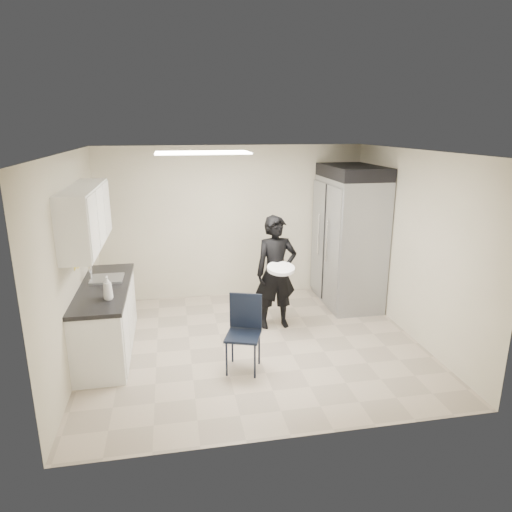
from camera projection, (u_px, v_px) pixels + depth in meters
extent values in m
plane|color=tan|center=(254.00, 344.00, 6.30)|extent=(4.50, 4.50, 0.00)
plane|color=white|center=(254.00, 152.00, 5.58)|extent=(4.50, 4.50, 0.00)
plane|color=beige|center=(233.00, 223.00, 7.83)|extent=(4.50, 0.00, 4.50)
plane|color=beige|center=(72.00, 263.00, 5.54)|extent=(0.00, 4.00, 4.00)
plane|color=beige|center=(413.00, 246.00, 6.34)|extent=(0.00, 4.00, 4.00)
cube|color=white|center=(203.00, 153.00, 5.86)|extent=(1.20, 0.60, 0.02)
cube|color=silver|center=(106.00, 320.00, 6.02)|extent=(0.60, 1.90, 0.86)
cube|color=black|center=(103.00, 288.00, 5.90)|extent=(0.64, 1.95, 0.05)
cube|color=gray|center=(107.00, 283.00, 6.14)|extent=(0.42, 0.40, 0.14)
cylinder|color=silver|center=(91.00, 273.00, 6.06)|extent=(0.02, 0.02, 0.24)
cube|color=silver|center=(86.00, 217.00, 5.61)|extent=(0.35, 1.80, 0.75)
cube|color=black|center=(96.00, 216.00, 6.75)|extent=(0.22, 0.30, 0.35)
cube|color=yellow|center=(75.00, 267.00, 5.66)|extent=(0.00, 0.12, 0.07)
cube|color=yellow|center=(78.00, 265.00, 5.86)|extent=(0.00, 0.12, 0.07)
cube|color=gray|center=(349.00, 242.00, 7.54)|extent=(0.80, 1.35, 2.10)
cube|color=black|center=(353.00, 172.00, 7.22)|extent=(0.80, 1.35, 0.20)
cube|color=black|center=(243.00, 336.00, 5.52)|extent=(0.51, 0.51, 0.91)
imported|color=black|center=(276.00, 273.00, 6.65)|extent=(0.63, 0.44, 1.68)
cylinder|color=white|center=(281.00, 269.00, 6.38)|extent=(0.40, 0.40, 0.05)
imported|color=silver|center=(108.00, 288.00, 5.40)|extent=(0.12, 0.12, 0.30)
imported|color=#B8B7C5|center=(108.00, 291.00, 5.47)|extent=(0.09, 0.09, 0.18)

